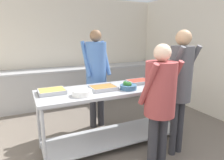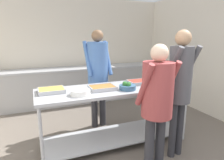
{
  "view_description": "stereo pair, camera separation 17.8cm",
  "coord_description": "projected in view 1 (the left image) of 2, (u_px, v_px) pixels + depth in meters",
  "views": [
    {
      "loc": [
        -1.16,
        -1.04,
        1.72
      ],
      "look_at": [
        0.14,
        1.72,
        1.02
      ],
      "focal_mm": 32.0,
      "sensor_mm": 36.0,
      "label": 1
    },
    {
      "loc": [
        -1.0,
        -1.11,
        1.72
      ],
      "look_at": [
        0.14,
        1.72,
        1.02
      ],
      "focal_mm": 32.0,
      "sensor_mm": 36.0,
      "label": 2
    }
  ],
  "objects": [
    {
      "name": "cook_behind_counter",
      "position": [
        96.0,
        69.0,
        3.61
      ],
      "size": [
        0.49,
        0.37,
        1.8
      ],
      "color": "#2D2D33",
      "rests_on": "ground_plane"
    },
    {
      "name": "guest_serving_right",
      "position": [
        160.0,
        95.0,
        2.46
      ],
      "size": [
        0.5,
        0.38,
        1.62
      ],
      "color": "#2D2D33",
      "rests_on": "ground_plane"
    },
    {
      "name": "guest_serving_left",
      "position": [
        180.0,
        79.0,
        2.74
      ],
      "size": [
        0.44,
        0.38,
        1.78
      ],
      "color": "#2D2D33",
      "rests_on": "ground_plane"
    },
    {
      "name": "serving_counter",
      "position": [
        115.0,
        106.0,
        3.13
      ],
      "size": [
        2.33,
        0.77,
        0.92
      ],
      "color": "#ADAFB5",
      "rests_on": "ground_plane"
    },
    {
      "name": "wall_rear",
      "position": [
        66.0,
        50.0,
        5.23
      ],
      "size": [
        5.1,
        0.06,
        2.65
      ],
      "color": "beige",
      "rests_on": "ground_plane"
    },
    {
      "name": "broccoli_bowl",
      "position": [
        128.0,
        86.0,
        2.96
      ],
      "size": [
        0.25,
        0.25,
        0.12
      ],
      "color": "#3D668C",
      "rests_on": "serving_counter"
    },
    {
      "name": "serving_tray_roast",
      "position": [
        139.0,
        82.0,
        3.34
      ],
      "size": [
        0.38,
        0.28,
        0.05
      ],
      "color": "#ADAFB5",
      "rests_on": "serving_counter"
    },
    {
      "name": "wall_right",
      "position": [
        202.0,
        53.0,
        4.4
      ],
      "size": [
        0.06,
        4.36,
        2.65
      ],
      "color": "beige",
      "rests_on": "ground_plane"
    },
    {
      "name": "sauce_pan",
      "position": [
        166.0,
        80.0,
        3.35
      ],
      "size": [
        0.39,
        0.25,
        0.09
      ],
      "color": "#ADAFB5",
      "rests_on": "serving_counter"
    },
    {
      "name": "plate_stack",
      "position": [
        82.0,
        93.0,
        2.67
      ],
      "size": [
        0.27,
        0.27,
        0.07
      ],
      "color": "white",
      "rests_on": "serving_counter"
    },
    {
      "name": "back_counter",
      "position": [
        71.0,
        85.0,
        5.1
      ],
      "size": [
        4.94,
        0.65,
        0.9
      ],
      "color": "#A8A8A8",
      "rests_on": "ground_plane"
    },
    {
      "name": "serving_tray_vegetables",
      "position": [
        52.0,
        91.0,
        2.77
      ],
      "size": [
        0.36,
        0.3,
        0.05
      ],
      "color": "#ADAFB5",
      "rests_on": "serving_counter"
    },
    {
      "name": "serving_tray_greens",
      "position": [
        103.0,
        88.0,
        2.94
      ],
      "size": [
        0.38,
        0.29,
        0.05
      ],
      "color": "#ADAFB5",
      "rests_on": "serving_counter"
    }
  ]
}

